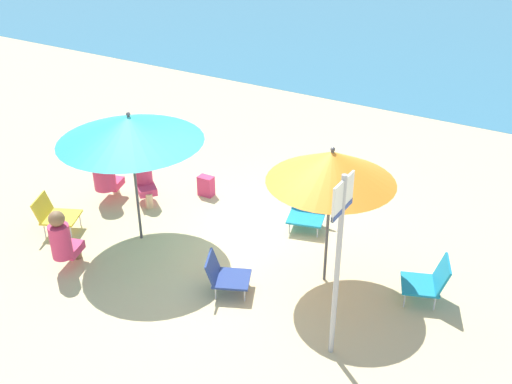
{
  "coord_description": "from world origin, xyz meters",
  "views": [
    {
      "loc": [
        3.87,
        -6.3,
        4.97
      ],
      "look_at": [
        -0.11,
        0.42,
        0.7
      ],
      "focal_mm": 42.26,
      "sensor_mm": 36.0,
      "label": 1
    }
  ],
  "objects_px": {
    "beach_chair_c": "(307,210)",
    "person_c": "(144,172)",
    "beach_chair_d": "(224,274)",
    "warning_sign": "(339,244)",
    "umbrella_teal": "(130,129)",
    "beach_chair_a": "(54,214)",
    "beach_chair_b": "(429,280)",
    "umbrella_orange": "(332,167)",
    "beach_bag": "(206,186)",
    "person_b": "(63,240)",
    "person_a": "(106,176)"
  },
  "relations": [
    {
      "from": "beach_chair_c",
      "to": "person_c",
      "type": "xyz_separation_m",
      "value": [
        -2.69,
        -0.64,
        0.24
      ]
    },
    {
      "from": "beach_chair_d",
      "to": "warning_sign",
      "type": "xyz_separation_m",
      "value": [
        1.67,
        -0.31,
        1.22
      ]
    },
    {
      "from": "umbrella_teal",
      "to": "beach_chair_d",
      "type": "relative_size",
      "value": 2.96
    },
    {
      "from": "person_c",
      "to": "warning_sign",
      "type": "bearing_deg",
      "value": 16.5
    },
    {
      "from": "warning_sign",
      "to": "umbrella_teal",
      "type": "bearing_deg",
      "value": 168.61
    },
    {
      "from": "beach_chair_a",
      "to": "beach_chair_b",
      "type": "height_order",
      "value": "beach_chair_b"
    },
    {
      "from": "umbrella_orange",
      "to": "beach_bag",
      "type": "distance_m",
      "value": 3.33
    },
    {
      "from": "person_b",
      "to": "beach_bag",
      "type": "height_order",
      "value": "person_b"
    },
    {
      "from": "umbrella_orange",
      "to": "beach_chair_c",
      "type": "xyz_separation_m",
      "value": [
        -0.82,
        1.12,
        -1.43
      ]
    },
    {
      "from": "person_c",
      "to": "person_a",
      "type": "bearing_deg",
      "value": -106.87
    },
    {
      "from": "beach_chair_b",
      "to": "warning_sign",
      "type": "bearing_deg",
      "value": 44.5
    },
    {
      "from": "beach_chair_b",
      "to": "warning_sign",
      "type": "relative_size",
      "value": 0.3
    },
    {
      "from": "beach_chair_b",
      "to": "beach_chair_c",
      "type": "relative_size",
      "value": 1.02
    },
    {
      "from": "beach_chair_c",
      "to": "umbrella_orange",
      "type": "bearing_deg",
      "value": 20.55
    },
    {
      "from": "umbrella_orange",
      "to": "beach_chair_c",
      "type": "height_order",
      "value": "umbrella_orange"
    },
    {
      "from": "umbrella_teal",
      "to": "person_b",
      "type": "height_order",
      "value": "umbrella_teal"
    },
    {
      "from": "beach_chair_d",
      "to": "warning_sign",
      "type": "distance_m",
      "value": 2.09
    },
    {
      "from": "warning_sign",
      "to": "beach_chair_d",
      "type": "bearing_deg",
      "value": 170.24
    },
    {
      "from": "warning_sign",
      "to": "person_a",
      "type": "bearing_deg",
      "value": 164.66
    },
    {
      "from": "beach_chair_c",
      "to": "person_b",
      "type": "xyz_separation_m",
      "value": [
        -2.36,
        -2.73,
        0.21
      ]
    },
    {
      "from": "beach_chair_b",
      "to": "beach_bag",
      "type": "distance_m",
      "value": 4.15
    },
    {
      "from": "beach_chair_b",
      "to": "person_b",
      "type": "height_order",
      "value": "person_b"
    },
    {
      "from": "umbrella_teal",
      "to": "person_c",
      "type": "relative_size",
      "value": 2.01
    },
    {
      "from": "beach_chair_b",
      "to": "person_c",
      "type": "relative_size",
      "value": 0.68
    },
    {
      "from": "person_b",
      "to": "beach_bag",
      "type": "distance_m",
      "value": 2.8
    },
    {
      "from": "person_a",
      "to": "warning_sign",
      "type": "height_order",
      "value": "warning_sign"
    },
    {
      "from": "beach_chair_a",
      "to": "beach_chair_d",
      "type": "relative_size",
      "value": 1.07
    },
    {
      "from": "beach_chair_d",
      "to": "warning_sign",
      "type": "bearing_deg",
      "value": -34.92
    },
    {
      "from": "person_a",
      "to": "person_b",
      "type": "bearing_deg",
      "value": -171.42
    },
    {
      "from": "umbrella_teal",
      "to": "beach_chair_a",
      "type": "height_order",
      "value": "umbrella_teal"
    },
    {
      "from": "beach_bag",
      "to": "beach_chair_d",
      "type": "bearing_deg",
      "value": -50.0
    },
    {
      "from": "umbrella_teal",
      "to": "person_c",
      "type": "height_order",
      "value": "umbrella_teal"
    },
    {
      "from": "person_c",
      "to": "warning_sign",
      "type": "xyz_separation_m",
      "value": [
        4.16,
        -1.69,
        0.97
      ]
    },
    {
      "from": "beach_chair_c",
      "to": "person_a",
      "type": "distance_m",
      "value": 3.35
    },
    {
      "from": "umbrella_orange",
      "to": "person_b",
      "type": "xyz_separation_m",
      "value": [
        -3.18,
        -1.61,
        -1.22
      ]
    },
    {
      "from": "beach_chair_a",
      "to": "person_c",
      "type": "xyz_separation_m",
      "value": [
        0.54,
        1.46,
        0.21
      ]
    },
    {
      "from": "beach_chair_a",
      "to": "warning_sign",
      "type": "xyz_separation_m",
      "value": [
        4.7,
        -0.23,
        1.17
      ]
    },
    {
      "from": "beach_chair_c",
      "to": "beach_bag",
      "type": "height_order",
      "value": "beach_chair_c"
    },
    {
      "from": "person_c",
      "to": "beach_bag",
      "type": "distance_m",
      "value": 1.07
    },
    {
      "from": "person_b",
      "to": "person_c",
      "type": "height_order",
      "value": "person_c"
    },
    {
      "from": "beach_chair_d",
      "to": "person_c",
      "type": "xyz_separation_m",
      "value": [
        -2.48,
        1.39,
        0.25
      ]
    },
    {
      "from": "umbrella_teal",
      "to": "beach_chair_b",
      "type": "distance_m",
      "value": 4.45
    },
    {
      "from": "beach_chair_d",
      "to": "person_c",
      "type": "height_order",
      "value": "person_c"
    },
    {
      "from": "umbrella_teal",
      "to": "person_b",
      "type": "bearing_deg",
      "value": -107.82
    },
    {
      "from": "beach_bag",
      "to": "beach_chair_b",
      "type": "bearing_deg",
      "value": -12.03
    },
    {
      "from": "warning_sign",
      "to": "beach_bag",
      "type": "height_order",
      "value": "warning_sign"
    },
    {
      "from": "beach_bag",
      "to": "umbrella_teal",
      "type": "bearing_deg",
      "value": -92.72
    },
    {
      "from": "beach_chair_d",
      "to": "person_b",
      "type": "height_order",
      "value": "person_b"
    },
    {
      "from": "beach_chair_a",
      "to": "beach_bag",
      "type": "relative_size",
      "value": 2.11
    },
    {
      "from": "umbrella_orange",
      "to": "person_a",
      "type": "xyz_separation_m",
      "value": [
        -4.02,
        0.13,
        -1.24
      ]
    }
  ]
}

